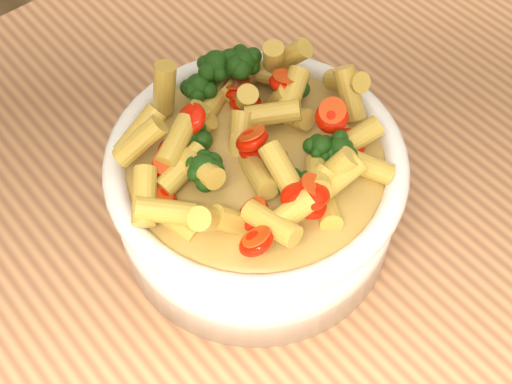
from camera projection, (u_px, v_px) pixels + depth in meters
table at (314, 290)px, 0.66m from camera, size 1.20×0.80×0.90m
serving_bowl at (256, 191)px, 0.54m from camera, size 0.22×0.22×0.10m
pasta_salad at (256, 142)px, 0.49m from camera, size 0.17×0.17×0.04m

